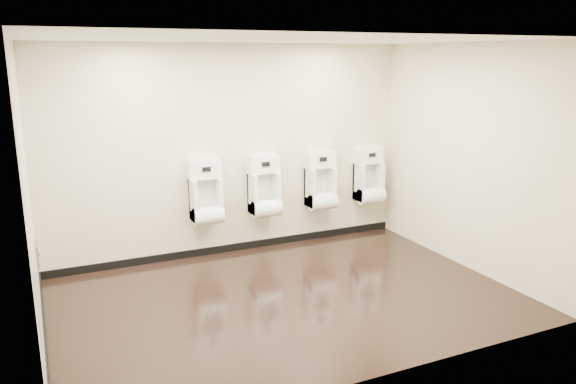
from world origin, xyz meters
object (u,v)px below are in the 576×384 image
urinal_0 (206,197)px  urinal_2 (321,184)px  access_panel (37,255)px  urinal_1 (264,190)px  urinal_3 (369,179)px

urinal_0 → urinal_2: bearing=0.0°
access_panel → urinal_1: size_ratio=0.30×
access_panel → urinal_2: bearing=6.1°
access_panel → urinal_2: (3.75, 0.40, 0.35)m
urinal_0 → urinal_1: (0.82, 0.00, 0.00)m
access_panel → urinal_2: 3.79m
urinal_1 → urinal_2: 0.87m
urinal_1 → urinal_0: bearing=180.0°
access_panel → urinal_1: (2.88, 0.40, 0.35)m
access_panel → urinal_2: size_ratio=0.30×
access_panel → urinal_2: urinal_2 is taller
urinal_0 → urinal_3: bearing=0.0°
urinal_0 → urinal_1: size_ratio=1.00×
urinal_0 → urinal_2: (1.69, 0.00, 0.00)m
urinal_0 → urinal_1: 0.82m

